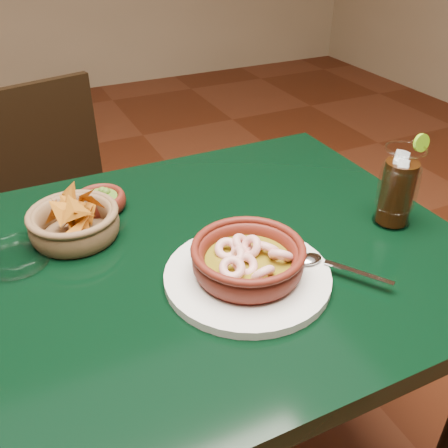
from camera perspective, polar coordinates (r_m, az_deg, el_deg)
name	(u,v)px	position (r m, az deg, el deg)	size (l,w,h in m)	color
dining_table	(154,305)	(0.98, -8.00, -9.17)	(1.20, 0.80, 0.75)	black
dining_chair	(66,216)	(1.64, -17.58, 0.90)	(0.49, 0.49, 0.87)	black
shrimp_plate	(248,264)	(0.85, 2.78, -4.58)	(0.35, 0.29, 0.08)	silver
chip_basket	(74,223)	(1.01, -16.73, 0.15)	(0.21, 0.21, 0.12)	brown
guacamole_ramekin	(100,201)	(1.09, -13.95, 2.59)	(0.13, 0.13, 0.04)	#4D160E
cola_drink	(398,187)	(1.04, 19.26, 3.98)	(0.16, 0.16, 0.19)	white
glass_ashtray	(15,257)	(0.98, -22.76, -3.46)	(0.14, 0.14, 0.03)	white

